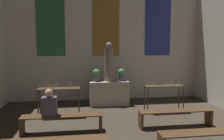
% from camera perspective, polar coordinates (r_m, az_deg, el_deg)
% --- Properties ---
extents(wall_back, '(7.82, 0.16, 5.53)m').
position_cam_1_polar(wall_back, '(8.81, -1.61, 10.47)').
color(wall_back, silver).
rests_on(wall_back, ground_plane).
extents(altar, '(1.41, 0.58, 0.87)m').
position_cam_1_polar(altar, '(8.02, -0.80, -6.02)').
color(altar, '#BCB29E').
rests_on(altar, ground_plane).
extents(statue, '(0.33, 0.33, 1.41)m').
position_cam_1_polar(statue, '(7.87, -0.81, 1.75)').
color(statue, gray).
rests_on(statue, altar).
extents(flower_vase_left, '(0.25, 0.25, 0.45)m').
position_cam_1_polar(flower_vase_left, '(7.86, -4.12, -1.21)').
color(flower_vase_left, '#4C5666').
rests_on(flower_vase_left, altar).
extents(flower_vase_right, '(0.25, 0.25, 0.45)m').
position_cam_1_polar(flower_vase_right, '(7.98, 2.46, -1.10)').
color(flower_vase_right, '#4C5666').
rests_on(flower_vase_right, altar).
extents(candle_rack_left, '(1.25, 0.38, 1.07)m').
position_cam_1_polar(candle_rack_left, '(6.84, -13.72, -5.76)').
color(candle_rack_left, '#473823').
rests_on(candle_rack_left, ground_plane).
extents(candle_rack_right, '(1.25, 0.38, 1.06)m').
position_cam_1_polar(candle_rack_right, '(7.31, 13.47, -5.01)').
color(candle_rack_right, '#473823').
rests_on(candle_rack_right, ground_plane).
extents(pew_third_right, '(1.96, 0.36, 0.44)m').
position_cam_1_polar(pew_third_right, '(4.93, 23.55, -15.79)').
color(pew_third_right, '#4C331E').
rests_on(pew_third_right, ground_plane).
extents(pew_back_left, '(1.96, 0.36, 0.44)m').
position_cam_1_polar(pew_back_left, '(5.66, -12.92, -12.56)').
color(pew_back_left, '#4C331E').
rests_on(pew_back_left, ground_plane).
extents(pew_back_right, '(1.96, 0.36, 0.44)m').
position_cam_1_polar(pew_back_right, '(6.15, 16.27, -11.13)').
color(pew_back_right, '#4C331E').
rests_on(pew_back_right, ground_plane).
extents(person_seated, '(0.36, 0.24, 0.66)m').
position_cam_1_polar(person_seated, '(5.58, -16.05, -8.57)').
color(person_seated, '#564C56').
rests_on(person_seated, pew_back_left).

